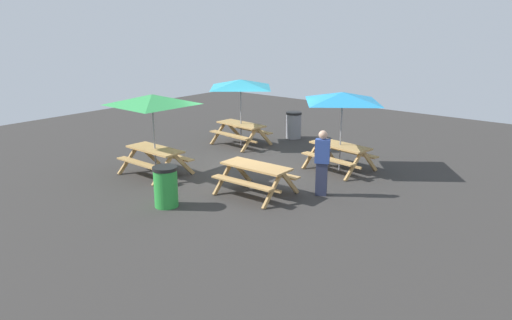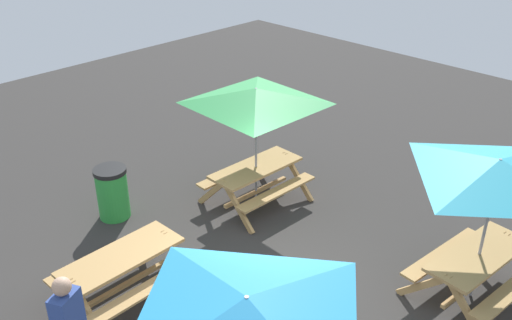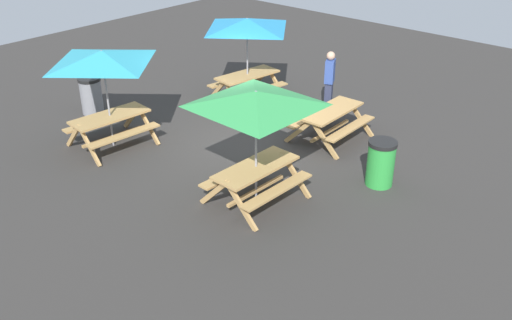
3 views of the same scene
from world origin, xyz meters
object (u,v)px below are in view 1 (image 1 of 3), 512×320
(picnic_table_0, at_px, (342,103))
(picnic_table_2, at_px, (152,106))
(trash_bin_gray, at_px, (294,125))
(picnic_table_1, at_px, (256,173))
(picnic_table_3, at_px, (241,88))
(person_standing, at_px, (322,161))
(trash_bin_green, at_px, (166,186))

(picnic_table_0, bearing_deg, picnic_table_2, -127.82)
(picnic_table_2, xyz_separation_m, trash_bin_gray, (0.48, 6.17, -1.49))
(picnic_table_1, height_order, picnic_table_3, picnic_table_3)
(picnic_table_0, bearing_deg, picnic_table_1, -91.89)
(picnic_table_0, xyz_separation_m, picnic_table_2, (-3.86, -3.69, 0.00))
(person_standing, bearing_deg, picnic_table_1, 10.90)
(picnic_table_0, xyz_separation_m, picnic_table_3, (-4.22, 0.47, 0.00))
(trash_bin_green, bearing_deg, person_standing, 50.75)
(picnic_table_0, distance_m, picnic_table_2, 5.34)
(trash_bin_gray, bearing_deg, picnic_table_3, -112.62)
(trash_bin_gray, bearing_deg, picnic_table_0, -36.31)
(picnic_table_2, xyz_separation_m, person_standing, (4.60, 1.49, -1.10))
(picnic_table_2, relative_size, picnic_table_3, 1.21)
(picnic_table_1, height_order, picnic_table_2, picnic_table_2)
(picnic_table_2, relative_size, trash_bin_green, 2.88)
(picnic_table_0, distance_m, trash_bin_green, 5.65)
(picnic_table_1, distance_m, person_standing, 1.68)
(picnic_table_0, height_order, trash_bin_gray, picnic_table_0)
(trash_bin_green, bearing_deg, trash_bin_gray, 102.40)
(picnic_table_3, xyz_separation_m, trash_bin_green, (2.53, -5.65, -1.49))
(picnic_table_0, relative_size, picnic_table_2, 0.83)
(picnic_table_3, relative_size, person_standing, 1.40)
(picnic_table_3, bearing_deg, person_standing, -23.01)
(trash_bin_gray, relative_size, person_standing, 0.59)
(picnic_table_3, height_order, trash_bin_gray, picnic_table_3)
(picnic_table_0, relative_size, trash_bin_green, 2.38)
(picnic_table_0, xyz_separation_m, person_standing, (0.74, -2.20, -1.10))
(picnic_table_1, relative_size, person_standing, 1.09)
(picnic_table_1, relative_size, picnic_table_3, 0.78)
(picnic_table_1, bearing_deg, trash_bin_green, -120.24)
(picnic_table_0, xyz_separation_m, trash_bin_gray, (-3.38, 2.49, -1.49))
(picnic_table_0, bearing_deg, person_standing, -62.94)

